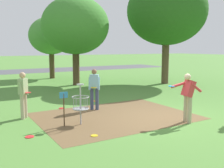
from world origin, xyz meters
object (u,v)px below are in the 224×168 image
at_px(tree_mid_center, 75,26).
at_px(player_throwing, 94,87).
at_px(frisbee_near_basket, 94,136).
at_px(tree_near_left, 167,11).
at_px(frisbee_far_left, 61,108).
at_px(player_waiting_left, 188,95).
at_px(frisbee_far_right, 94,101).
at_px(player_waiting_right, 23,93).
at_px(frisbee_scattered_a, 30,137).
at_px(tree_mid_left, 51,36).
at_px(disc_golf_basket, 79,103).

bearing_deg(tree_mid_center, player_throwing, -107.14).
bearing_deg(frisbee_near_basket, tree_near_left, 38.80).
bearing_deg(player_throwing, frisbee_far_left, 140.72).
xyz_separation_m(player_waiting_left, frisbee_far_right, (-1.13, 4.93, -0.98)).
xyz_separation_m(player_throwing, player_waiting_right, (-2.84, 0.08, 0.00)).
distance_m(frisbee_scattered_a, tree_mid_left, 15.53).
distance_m(player_throwing, frisbee_far_left, 1.74).
bearing_deg(player_throwing, frisbee_scattered_a, -146.51).
bearing_deg(tree_mid_left, disc_golf_basket, -104.23).
relative_size(frisbee_far_right, tree_mid_left, 0.05).
height_order(player_waiting_right, tree_mid_center, tree_mid_center).
bearing_deg(player_waiting_left, tree_near_left, 52.56).
distance_m(frisbee_near_basket, frisbee_far_right, 5.11).
height_order(player_throwing, frisbee_scattered_a, player_throwing).
height_order(player_waiting_right, frisbee_scattered_a, player_waiting_right).
distance_m(frisbee_far_left, frisbee_scattered_a, 3.65).
height_order(disc_golf_basket, player_waiting_right, player_waiting_right).
height_order(frisbee_far_left, tree_near_left, tree_near_left).
bearing_deg(player_throwing, tree_mid_left, 80.31).
height_order(player_throwing, frisbee_near_basket, player_throwing).
bearing_deg(player_waiting_right, player_waiting_left, -35.64).
bearing_deg(player_throwing, tree_mid_center, 72.86).
bearing_deg(player_waiting_right, frisbee_far_left, 25.98).
height_order(frisbee_near_basket, frisbee_scattered_a, same).
bearing_deg(disc_golf_basket, player_waiting_right, 128.94).
bearing_deg(disc_golf_basket, tree_near_left, 34.00).
height_order(player_waiting_left, tree_near_left, tree_near_left).
relative_size(frisbee_scattered_a, tree_mid_left, 0.05).
height_order(disc_golf_basket, tree_mid_left, tree_mid_left).
bearing_deg(frisbee_far_right, player_throwing, -115.99).
bearing_deg(tree_near_left, frisbee_far_right, -156.70).
relative_size(disc_golf_basket, frisbee_near_basket, 6.55).
bearing_deg(frisbee_scattered_a, frisbee_far_left, 55.82).
bearing_deg(player_throwing, player_waiting_left, -60.11).
bearing_deg(frisbee_far_right, tree_mid_left, 83.03).
distance_m(disc_golf_basket, player_waiting_right, 2.26).
height_order(player_waiting_left, tree_mid_center, tree_mid_center).
relative_size(player_waiting_right, tree_mid_left, 0.33).
relative_size(player_throwing, tree_mid_center, 0.28).
xyz_separation_m(tree_near_left, tree_mid_left, (-6.04, 7.33, -1.55)).
relative_size(tree_mid_left, tree_mid_center, 0.85).
bearing_deg(tree_mid_left, player_throwing, -99.69).
bearing_deg(tree_mid_center, tree_mid_left, 92.09).
relative_size(player_waiting_left, frisbee_scattered_a, 6.70).
bearing_deg(tree_near_left, player_waiting_left, -127.44).
relative_size(frisbee_near_basket, frisbee_far_right, 0.87).
bearing_deg(frisbee_far_right, disc_golf_basket, -123.98).
bearing_deg(frisbee_near_basket, player_waiting_right, 113.77).
relative_size(player_waiting_left, frisbee_far_left, 7.82).
xyz_separation_m(disc_golf_basket, player_throwing, (1.43, 1.67, 0.21)).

